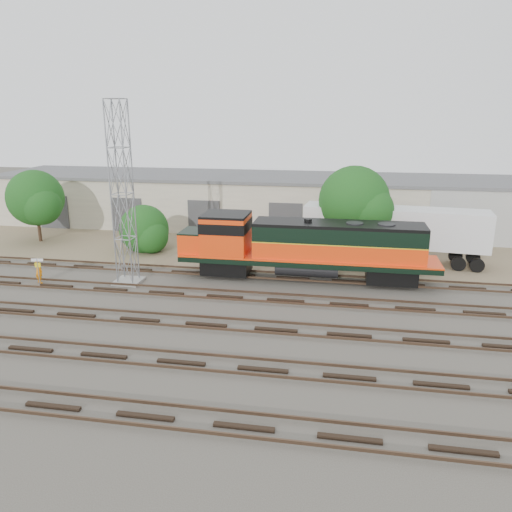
% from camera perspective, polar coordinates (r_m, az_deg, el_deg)
% --- Properties ---
extents(ground, '(140.00, 140.00, 0.00)m').
position_cam_1_polar(ground, '(31.41, -4.23, -5.73)').
color(ground, '#47423A').
rests_on(ground, ground).
extents(dirt_strip, '(80.00, 16.00, 0.02)m').
position_cam_1_polar(dirt_strip, '(45.36, 0.40, 1.28)').
color(dirt_strip, '#726047').
rests_on(dirt_strip, ground).
extents(tracks, '(80.00, 20.40, 0.28)m').
position_cam_1_polar(tracks, '(28.72, -5.71, -7.78)').
color(tracks, black).
rests_on(tracks, ground).
extents(warehouse, '(58.40, 10.40, 5.30)m').
position_cam_1_polar(warehouse, '(52.48, 1.92, 6.29)').
color(warehouse, beige).
rests_on(warehouse, ground).
extents(locomotive, '(18.29, 3.21, 4.40)m').
position_cam_1_polar(locomotive, '(35.52, 5.36, 1.12)').
color(locomotive, black).
rests_on(locomotive, tracks).
extents(signal_tower, '(1.84, 1.84, 12.49)m').
position_cam_1_polar(signal_tower, '(35.17, -15.01, 6.47)').
color(signal_tower, gray).
rests_on(signal_tower, ground).
extents(sign_post, '(0.81, 0.18, 2.00)m').
position_cam_1_polar(sign_post, '(37.60, -23.67, -1.10)').
color(sign_post, gray).
rests_on(sign_post, ground).
extents(worker, '(0.79, 0.68, 1.83)m').
position_cam_1_polar(worker, '(38.33, -23.59, -1.54)').
color(worker, orange).
rests_on(worker, ground).
extents(semi_trailer, '(14.45, 4.30, 4.38)m').
position_cam_1_polar(semi_trailer, '(41.24, 15.96, 3.05)').
color(semi_trailer, silver).
rests_on(semi_trailer, ground).
extents(dumpster_blue, '(1.97, 1.90, 1.50)m').
position_cam_1_polar(dumpster_blue, '(47.44, 20.73, 1.80)').
color(dumpster_blue, '#151890').
rests_on(dumpster_blue, ground).
extents(tree_west, '(5.33, 5.08, 6.64)m').
position_cam_1_polar(tree_west, '(49.74, -23.76, 5.91)').
color(tree_west, '#382619').
rests_on(tree_west, ground).
extents(tree_mid, '(4.46, 4.25, 4.25)m').
position_cam_1_polar(tree_mid, '(44.10, -12.48, 2.81)').
color(tree_mid, '#382619').
rests_on(tree_mid, ground).
extents(tree_east, '(5.93, 5.64, 7.62)m').
position_cam_1_polar(tree_east, '(40.66, 11.54, 5.90)').
color(tree_east, '#382619').
rests_on(tree_east, ground).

